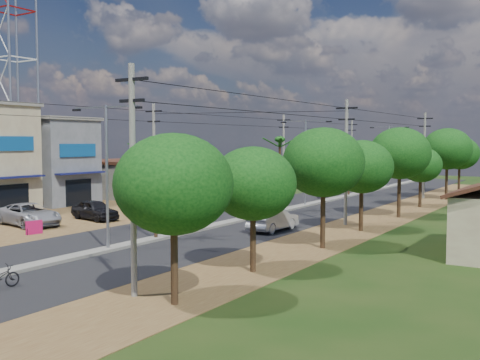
% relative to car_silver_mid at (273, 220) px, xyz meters
% --- Properties ---
extents(ground, '(160.00, 160.00, 0.00)m').
position_rel_car_silver_mid_xyz_m(ground, '(-4.37, -10.90, -0.74)').
color(ground, black).
rests_on(ground, ground).
extents(road, '(12.00, 110.00, 0.04)m').
position_rel_car_silver_mid_xyz_m(road, '(-4.37, 4.10, -0.72)').
color(road, black).
rests_on(road, ground).
extents(median, '(1.00, 90.00, 0.18)m').
position_rel_car_silver_mid_xyz_m(median, '(-4.37, 7.10, -0.65)').
color(median, '#605E56').
rests_on(median, ground).
extents(dirt_lot_west, '(18.00, 46.00, 0.04)m').
position_rel_car_silver_mid_xyz_m(dirt_lot_west, '(-19.37, -2.90, -0.73)').
color(dirt_lot_west, '#51371C').
rests_on(dirt_lot_west, ground).
extents(dirt_shoulder_east, '(5.00, 90.00, 0.03)m').
position_rel_car_silver_mid_xyz_m(dirt_shoulder_east, '(4.13, 4.10, -0.73)').
color(dirt_shoulder_east, '#51371C').
rests_on(dirt_shoulder_east, ground).
extents(shophouse_grey, '(9.00, 6.40, 8.30)m').
position_rel_car_silver_mid_xyz_m(shophouse_grey, '(-26.35, 3.10, 3.42)').
color(shophouse_grey, '#515559').
rests_on(shophouse_grey, ground).
extents(low_shed, '(10.40, 10.40, 3.95)m').
position_rel_car_silver_mid_xyz_m(low_shed, '(-25.37, 13.10, 1.22)').
color(low_shed, '#605E56').
rests_on(low_shed, ground).
extents(telecom_tower, '(3.80, 3.80, 43.00)m').
position_rel_car_silver_mid_xyz_m(telecom_tower, '(-31.37, 3.10, 18.37)').
color(telecom_tower, gray).
rests_on(telecom_tower, ground).
extents(tree_east_a, '(4.40, 4.40, 6.37)m').
position_rel_car_silver_mid_xyz_m(tree_east_a, '(5.13, -16.90, 3.74)').
color(tree_east_a, black).
rests_on(tree_east_a, ground).
extents(tree_east_b, '(4.00, 4.00, 5.83)m').
position_rel_car_silver_mid_xyz_m(tree_east_b, '(4.93, -10.90, 3.37)').
color(tree_east_b, black).
rests_on(tree_east_b, ground).
extents(tree_east_c, '(4.60, 4.60, 6.83)m').
position_rel_car_silver_mid_xyz_m(tree_east_c, '(5.33, -3.90, 4.12)').
color(tree_east_c, black).
rests_on(tree_east_c, ground).
extents(tree_east_d, '(4.20, 4.20, 6.13)m').
position_rel_car_silver_mid_xyz_m(tree_east_d, '(5.03, 3.10, 3.59)').
color(tree_east_d, black).
rests_on(tree_east_d, ground).
extents(tree_east_e, '(4.80, 4.80, 7.14)m').
position_rel_car_silver_mid_xyz_m(tree_east_e, '(5.23, 11.10, 4.34)').
color(tree_east_e, black).
rests_on(tree_east_e, ground).
extents(tree_east_f, '(3.80, 3.80, 5.52)m').
position_rel_car_silver_mid_xyz_m(tree_east_f, '(4.83, 19.10, 3.14)').
color(tree_east_f, black).
rests_on(tree_east_f, ground).
extents(tree_east_g, '(5.00, 5.00, 7.38)m').
position_rel_car_silver_mid_xyz_m(tree_east_g, '(5.43, 27.10, 4.50)').
color(tree_east_g, black).
rests_on(tree_east_g, ground).
extents(tree_east_h, '(4.40, 4.40, 6.52)m').
position_rel_car_silver_mid_xyz_m(tree_east_h, '(5.13, 35.10, 3.89)').
color(tree_east_h, black).
rests_on(tree_east_h, ground).
extents(palm_median_near, '(2.00, 2.00, 6.15)m').
position_rel_car_silver_mid_xyz_m(palm_median_near, '(-4.37, -6.90, 4.79)').
color(palm_median_near, black).
rests_on(palm_median_near, ground).
extents(palm_median_mid, '(2.00, 2.00, 6.55)m').
position_rel_car_silver_mid_xyz_m(palm_median_mid, '(-4.37, 9.10, 5.16)').
color(palm_median_mid, black).
rests_on(palm_median_mid, ground).
extents(palm_median_far, '(2.00, 2.00, 5.85)m').
position_rel_car_silver_mid_xyz_m(palm_median_far, '(-4.37, 25.10, 4.52)').
color(palm_median_far, black).
rests_on(palm_median_far, ground).
extents(streetlight_near, '(5.10, 0.18, 8.00)m').
position_rel_car_silver_mid_xyz_m(streetlight_near, '(-4.37, -10.90, 4.04)').
color(streetlight_near, gray).
rests_on(streetlight_near, ground).
extents(streetlight_mid, '(5.10, 0.18, 8.00)m').
position_rel_car_silver_mid_xyz_m(streetlight_mid, '(-4.37, 14.10, 4.04)').
color(streetlight_mid, gray).
rests_on(streetlight_mid, ground).
extents(streetlight_far, '(5.10, 0.18, 8.00)m').
position_rel_car_silver_mid_xyz_m(streetlight_far, '(-4.37, 39.10, 4.04)').
color(streetlight_far, gray).
rests_on(streetlight_far, ground).
extents(utility_pole_w_b, '(1.60, 0.24, 9.00)m').
position_rel_car_silver_mid_xyz_m(utility_pole_w_b, '(-11.37, 1.10, 4.01)').
color(utility_pole_w_b, '#605E56').
rests_on(utility_pole_w_b, ground).
extents(utility_pole_w_c, '(1.60, 0.24, 9.00)m').
position_rel_car_silver_mid_xyz_m(utility_pole_w_c, '(-11.37, 23.10, 4.01)').
color(utility_pole_w_c, '#605E56').
rests_on(utility_pole_w_c, ground).
extents(utility_pole_w_d, '(1.60, 0.24, 9.00)m').
position_rel_car_silver_mid_xyz_m(utility_pole_w_d, '(-11.37, 44.10, 4.01)').
color(utility_pole_w_d, '#605E56').
rests_on(utility_pole_w_d, ground).
extents(utility_pole_e_a, '(1.60, 0.24, 9.00)m').
position_rel_car_silver_mid_xyz_m(utility_pole_e_a, '(3.13, -16.90, 4.01)').
color(utility_pole_e_a, '#605E56').
rests_on(utility_pole_e_a, ground).
extents(utility_pole_e_b, '(1.60, 0.24, 9.00)m').
position_rel_car_silver_mid_xyz_m(utility_pole_e_b, '(3.13, 5.10, 4.01)').
color(utility_pole_e_b, '#605E56').
rests_on(utility_pole_e_b, ground).
extents(utility_pole_e_c, '(1.60, 0.24, 9.00)m').
position_rel_car_silver_mid_xyz_m(utility_pole_e_c, '(3.13, 27.10, 4.01)').
color(utility_pole_e_c, '#605E56').
rests_on(utility_pole_e_c, ground).
extents(car_silver_mid, '(1.71, 4.56, 1.49)m').
position_rel_car_silver_mid_xyz_m(car_silver_mid, '(0.00, 0.00, 0.00)').
color(car_silver_mid, '#9A9BA1').
rests_on(car_silver_mid, ground).
extents(car_white_far, '(3.84, 5.32, 1.43)m').
position_rel_car_silver_mid_xyz_m(car_white_far, '(-7.68, 13.18, -0.03)').
color(car_white_far, '#ABABA6').
rests_on(car_white_far, ground).
extents(car_parked_silver, '(6.07, 3.56, 1.59)m').
position_rel_car_silver_mid_xyz_m(car_parked_silver, '(-15.87, -7.27, 0.05)').
color(car_parked_silver, '#9A9BA1').
rests_on(car_parked_silver, ground).
extents(car_parked_dark, '(4.74, 2.57, 1.53)m').
position_rel_car_silver_mid_xyz_m(car_parked_dark, '(-14.08, -2.70, 0.02)').
color(car_parked_dark, black).
rests_on(car_parked_dark, ground).
extents(moto_rider_west_a, '(0.98, 2.01, 1.01)m').
position_rel_car_silver_mid_xyz_m(moto_rider_west_a, '(-7.49, 9.75, -0.24)').
color(moto_rider_west_a, black).
rests_on(moto_rider_west_a, ground).
extents(moto_rider_west_b, '(0.98, 1.64, 0.95)m').
position_rel_car_silver_mid_xyz_m(moto_rider_west_b, '(-5.96, 21.56, -0.27)').
color(moto_rider_west_b, black).
rests_on(moto_rider_west_b, ground).
extents(roadside_sign, '(0.33, 1.10, 0.93)m').
position_rel_car_silver_mid_xyz_m(roadside_sign, '(-12.37, -9.55, -0.29)').
color(roadside_sign, '#AD0F4B').
rests_on(roadside_sign, ground).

